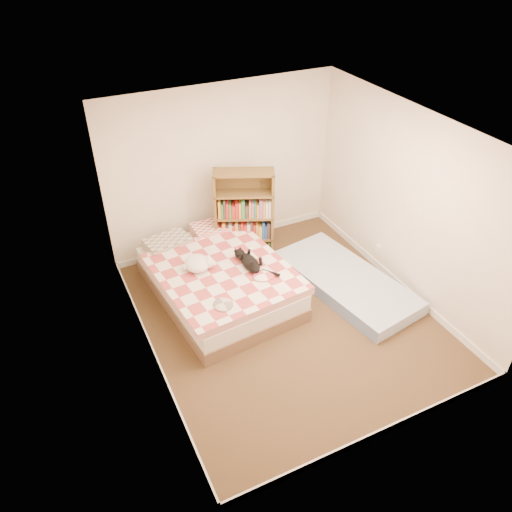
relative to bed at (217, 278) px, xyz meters
name	(u,v)px	position (x,y,z in m)	size (l,w,h in m)	color
room	(289,240)	(0.61, -0.82, 0.93)	(3.51, 4.01, 2.51)	#412F1C
bed	(217,278)	(0.00, 0.00, 0.00)	(1.78, 2.33, 0.59)	brown
bookshelf	(244,226)	(0.70, 0.68, 0.26)	(0.96, 0.61, 1.42)	#4F391B
floor_mattress	(346,281)	(1.66, -0.64, -0.17)	(0.95, 2.11, 0.19)	#6A82B1
black_cat	(249,261)	(0.36, -0.25, 0.33)	(0.29, 0.73, 0.17)	black
white_dog	(198,264)	(-0.26, -0.03, 0.35)	(0.42, 0.45, 0.18)	white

